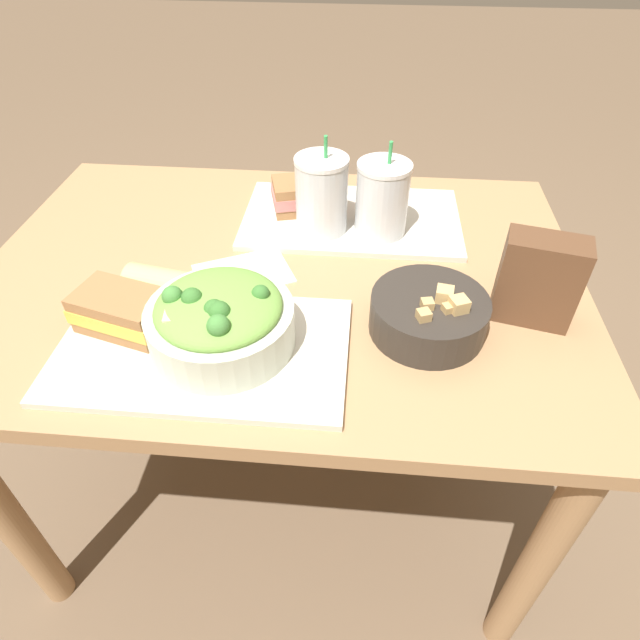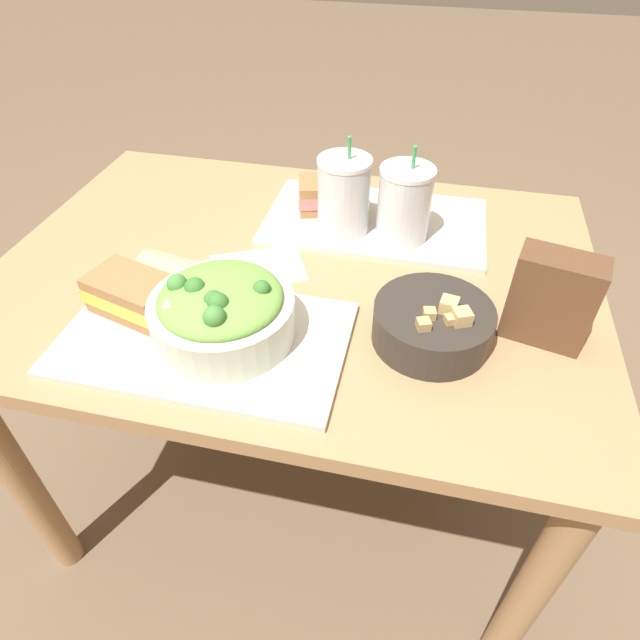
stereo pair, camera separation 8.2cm
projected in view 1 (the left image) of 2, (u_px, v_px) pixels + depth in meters
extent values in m
plane|color=brown|center=(292.00, 478.00, 1.47)|extent=(12.00, 12.00, 0.00)
cube|color=#A37A51|center=(280.00, 275.00, 1.01)|extent=(1.12, 0.80, 0.03)
cylinder|color=#A37A51|center=(6.00, 515.00, 1.02)|extent=(0.06, 0.06, 0.68)
cylinder|color=#A37A51|center=(538.00, 562.00, 0.96)|extent=(0.06, 0.06, 0.68)
cylinder|color=#A37A51|center=(131.00, 294.00, 1.53)|extent=(0.06, 0.06, 0.68)
cylinder|color=#A37A51|center=(484.00, 315.00, 1.47)|extent=(0.06, 0.06, 0.68)
cube|color=beige|center=(203.00, 349.00, 0.83)|extent=(0.45, 0.27, 0.01)
cube|color=beige|center=(351.00, 219.00, 1.13)|extent=(0.45, 0.27, 0.01)
cylinder|color=beige|center=(222.00, 326.00, 0.81)|extent=(0.22, 0.22, 0.07)
ellipsoid|color=#6B9E42|center=(218.00, 307.00, 0.79)|extent=(0.19, 0.19, 0.05)
sphere|color=#38702D|center=(261.00, 294.00, 0.79)|extent=(0.03, 0.03, 0.03)
sphere|color=#38702D|center=(214.00, 309.00, 0.76)|extent=(0.03, 0.03, 0.03)
sphere|color=#427F38|center=(172.00, 296.00, 0.78)|extent=(0.03, 0.03, 0.03)
sphere|color=#38702D|center=(219.00, 312.00, 0.75)|extent=(0.03, 0.03, 0.03)
sphere|color=#427F38|center=(219.00, 326.00, 0.73)|extent=(0.03, 0.03, 0.03)
sphere|color=#38702D|center=(192.00, 298.00, 0.77)|extent=(0.03, 0.03, 0.03)
cube|color=beige|center=(214.00, 296.00, 0.79)|extent=(0.05, 0.06, 0.01)
cube|color=beige|center=(183.00, 314.00, 0.76)|extent=(0.06, 0.05, 0.01)
cylinder|color=#2D2823|center=(428.00, 315.00, 0.85)|extent=(0.19, 0.19, 0.06)
cylinder|color=#4C2814|center=(430.00, 303.00, 0.84)|extent=(0.17, 0.17, 0.01)
cube|color=tan|center=(424.00, 316.00, 0.79)|extent=(0.02, 0.02, 0.02)
cube|color=tan|center=(459.00, 306.00, 0.81)|extent=(0.03, 0.03, 0.03)
cube|color=tan|center=(427.00, 305.00, 0.81)|extent=(0.02, 0.02, 0.02)
cube|color=tan|center=(448.00, 309.00, 0.81)|extent=(0.02, 0.02, 0.02)
cube|color=tan|center=(444.00, 296.00, 0.82)|extent=(0.03, 0.03, 0.03)
cube|color=olive|center=(125.00, 321.00, 0.86)|extent=(0.16, 0.12, 0.02)
cube|color=#EFB742|center=(122.00, 311.00, 0.84)|extent=(0.16, 0.12, 0.02)
cube|color=olive|center=(119.00, 300.00, 0.83)|extent=(0.16, 0.12, 0.02)
cylinder|color=tan|center=(175.00, 289.00, 0.88)|extent=(0.17, 0.10, 0.07)
cylinder|color=beige|center=(219.00, 298.00, 0.87)|extent=(0.02, 0.06, 0.06)
cube|color=olive|center=(306.00, 204.00, 1.14)|extent=(0.15, 0.12, 0.02)
cube|color=#C1706B|center=(306.00, 195.00, 1.13)|extent=(0.16, 0.12, 0.02)
cube|color=olive|center=(305.00, 185.00, 1.11)|extent=(0.15, 0.12, 0.02)
cylinder|color=silver|center=(321.00, 197.00, 1.04)|extent=(0.10, 0.10, 0.14)
cylinder|color=black|center=(321.00, 201.00, 1.04)|extent=(0.09, 0.09, 0.12)
cylinder|color=white|center=(322.00, 160.00, 0.99)|extent=(0.10, 0.10, 0.01)
cylinder|color=green|center=(326.00, 149.00, 0.97)|extent=(0.01, 0.01, 0.05)
cylinder|color=silver|center=(382.00, 201.00, 1.03)|extent=(0.10, 0.10, 0.14)
cylinder|color=maroon|center=(382.00, 205.00, 1.04)|extent=(0.09, 0.09, 0.11)
cylinder|color=white|center=(385.00, 166.00, 0.99)|extent=(0.10, 0.10, 0.01)
cylinder|color=green|center=(390.00, 155.00, 0.97)|extent=(0.01, 0.01, 0.05)
cube|color=brown|center=(538.00, 280.00, 0.85)|extent=(0.14, 0.09, 0.15)
cube|color=silver|center=(243.00, 274.00, 0.99)|extent=(0.20, 0.18, 0.00)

